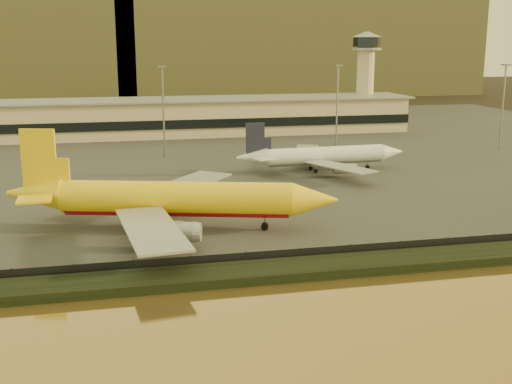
# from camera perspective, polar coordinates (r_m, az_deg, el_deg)

# --- Properties ---
(ground) EXTENTS (900.00, 900.00, 0.00)m
(ground) POSITION_cam_1_polar(r_m,az_deg,el_deg) (106.92, 0.85, -4.21)
(ground) COLOR black
(ground) RESTS_ON ground
(embankment) EXTENTS (320.00, 7.00, 1.40)m
(embankment) POSITION_cam_1_polar(r_m,az_deg,el_deg) (91.12, 3.35, -6.91)
(embankment) COLOR black
(embankment) RESTS_ON ground
(tarmac) EXTENTS (320.00, 220.00, 0.20)m
(tarmac) POSITION_cam_1_polar(r_m,az_deg,el_deg) (198.23, -5.57, 3.88)
(tarmac) COLOR #2D2D2D
(tarmac) RESTS_ON ground
(perimeter_fence) EXTENTS (300.00, 0.05, 2.20)m
(perimeter_fence) POSITION_cam_1_polar(r_m,az_deg,el_deg) (94.55, 2.69, -5.76)
(perimeter_fence) COLOR black
(perimeter_fence) RESTS_ON tarmac
(terminal_building) EXTENTS (202.00, 25.00, 12.60)m
(terminal_building) POSITION_cam_1_polar(r_m,az_deg,el_deg) (226.40, -10.25, 6.47)
(terminal_building) COLOR tan
(terminal_building) RESTS_ON tarmac
(control_tower) EXTENTS (11.20, 11.20, 35.50)m
(control_tower) POSITION_cam_1_polar(r_m,az_deg,el_deg) (248.79, 9.71, 10.64)
(control_tower) COLOR tan
(control_tower) RESTS_ON tarmac
(apron_light_masts) EXTENTS (152.20, 12.20, 25.40)m
(apron_light_masts) POSITION_cam_1_polar(r_m,az_deg,el_deg) (179.21, -0.06, 7.99)
(apron_light_masts) COLOR slate
(apron_light_masts) RESTS_ON tarmac
(distant_hills) EXTENTS (470.00, 160.00, 70.00)m
(distant_hills) POSITION_cam_1_polar(r_m,az_deg,el_deg) (439.20, -12.54, 12.82)
(distant_hills) COLOR brown
(distant_hills) RESTS_ON ground
(dhl_cargo_jet) EXTENTS (57.11, 54.66, 17.32)m
(dhl_cargo_jet) POSITION_cam_1_polar(r_m,az_deg,el_deg) (111.94, -7.59, -0.67)
(dhl_cargo_jet) COLOR yellow
(dhl_cargo_jet) RESTS_ON tarmac
(white_narrowbody_jet) EXTENTS (44.40, 43.35, 12.77)m
(white_narrowbody_jet) POSITION_cam_1_polar(r_m,az_deg,el_deg) (162.14, 5.91, 3.20)
(white_narrowbody_jet) COLOR silver
(white_narrowbody_jet) RESTS_ON tarmac
(gse_vehicle_yellow) EXTENTS (4.11, 2.60, 1.71)m
(gse_vehicle_yellow) POSITION_cam_1_polar(r_m,az_deg,el_deg) (139.31, 0.39, 0.37)
(gse_vehicle_yellow) COLOR yellow
(gse_vehicle_yellow) RESTS_ON tarmac
(gse_vehicle_white) EXTENTS (3.82, 2.51, 1.58)m
(gse_vehicle_white) POSITION_cam_1_polar(r_m,az_deg,el_deg) (131.51, -11.05, -0.68)
(gse_vehicle_white) COLOR silver
(gse_vehicle_white) RESTS_ON tarmac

